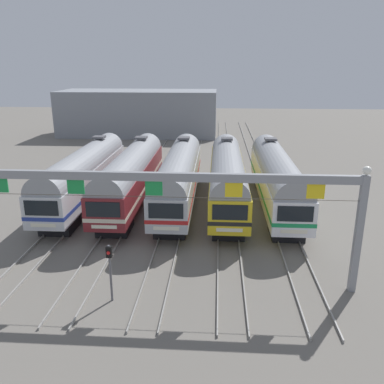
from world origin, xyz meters
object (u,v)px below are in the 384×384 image
Objects in this scene: commuter_train_yellow at (227,175)px; commuter_train_white at (276,176)px; yard_signal_mast at (110,263)px; commuter_train_maroon at (131,174)px; commuter_train_stainless at (179,175)px; catenary_gantry at (154,195)px; commuter_train_silver at (84,173)px.

commuter_train_yellow and commuter_train_white have the same top height.
commuter_train_white is 18.48m from yard_signal_mast.
commuter_train_white reaches higher than yard_signal_mast.
commuter_train_yellow reaches higher than yard_signal_mast.
yard_signal_mast is at bearing -112.09° from commuter_train_yellow.
commuter_train_maroon is 1.00× the size of commuter_train_stainless.
commuter_train_maroon is 8.28m from commuter_train_yellow.
yard_signal_mast is (-2.07, -15.31, -0.50)m from commuter_train_stainless.
commuter_train_maroon is 15.45m from yard_signal_mast.
commuter_train_stainless is (4.14, 0.00, 0.00)m from commuter_train_maroon.
commuter_train_yellow is at bearing 180.00° from commuter_train_white.
commuter_train_maroon and commuter_train_stainless have the same top height.
commuter_train_white is at bearing 55.93° from yard_signal_mast.
commuter_train_stainless is 0.83× the size of catenary_gantry.
commuter_train_stainless and commuter_train_white have the same top height.
catenary_gantry is (0.00, -13.50, 2.56)m from commuter_train_stainless.
commuter_train_silver is 1.00× the size of commuter_train_maroon.
commuter_train_yellow is 5.74× the size of yard_signal_mast.
catenary_gantry is at bearing -121.53° from commuter_train_white.
yard_signal_mast is (2.07, -15.31, -0.50)m from commuter_train_maroon.
commuter_train_yellow is 16.53m from yard_signal_mast.
yard_signal_mast is at bearing -82.30° from commuter_train_maroon.
commuter_train_stainless is 8.28m from commuter_train_white.
commuter_train_silver is 5.74× the size of yard_signal_mast.
commuter_train_white is (16.56, 0.00, 0.00)m from commuter_train_silver.
commuter_train_yellow is 4.14m from commuter_train_white.
commuter_train_maroon is at bearing 180.00° from commuter_train_stainless.
commuter_train_stainless is 1.00× the size of commuter_train_white.
commuter_train_maroon is 12.42m from commuter_train_white.
commuter_train_silver is at bearing 180.00° from commuter_train_maroon.
commuter_train_yellow is at bearing 72.95° from catenary_gantry.
commuter_train_silver is 16.56m from commuter_train_white.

